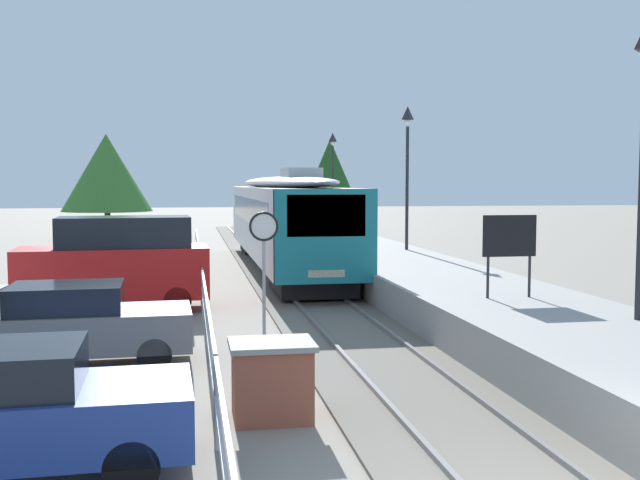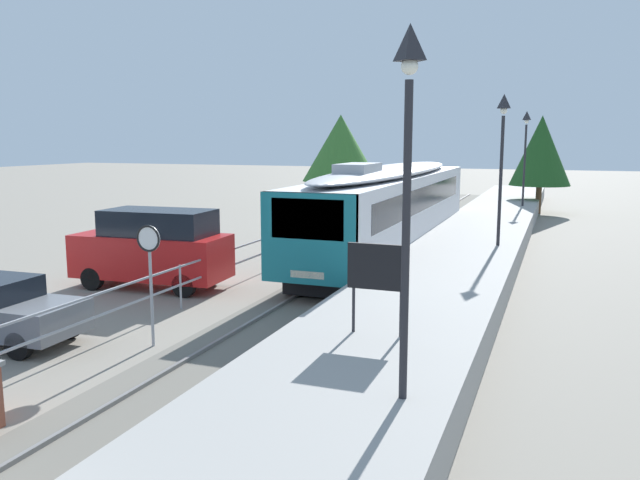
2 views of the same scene
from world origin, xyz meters
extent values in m
plane|color=gray|center=(-3.00, 22.00, 0.00)|extent=(160.00, 160.00, 0.00)
cube|color=#6B665B|center=(0.00, 22.00, 0.03)|extent=(3.20, 60.00, 0.06)
cube|color=slate|center=(-0.72, 22.00, 0.10)|extent=(0.08, 60.00, 0.08)
cube|color=slate|center=(0.72, 22.00, 0.10)|extent=(0.08, 60.00, 0.08)
cube|color=silver|center=(0.00, 22.52, 1.96)|extent=(2.80, 18.53, 2.55)
cube|color=#19757F|center=(0.00, 13.36, 1.96)|extent=(2.80, 0.24, 2.55)
cube|color=black|center=(0.00, 13.28, 2.53)|extent=(2.13, 0.08, 1.12)
cube|color=black|center=(0.00, 22.52, 2.37)|extent=(2.82, 15.56, 0.92)
ellipsoid|color=#A8AAAF|center=(0.00, 22.52, 3.42)|extent=(2.69, 17.78, 0.44)
cube|color=#A8AAAF|center=(0.00, 17.89, 3.70)|extent=(1.10, 2.20, 0.36)
cube|color=#EAE5C6|center=(0.00, 13.29, 0.97)|extent=(1.00, 0.10, 0.20)
cube|color=black|center=(0.00, 15.66, 0.42)|extent=(2.24, 3.20, 0.55)
cube|color=black|center=(0.00, 29.38, 0.42)|extent=(2.24, 3.20, 0.55)
cube|color=#999691|center=(3.25, 22.00, 0.45)|extent=(3.90, 60.00, 0.90)
cylinder|color=#232328|center=(4.44, 5.96, 3.20)|extent=(0.12, 0.12, 4.60)
pyramid|color=#232328|center=(4.44, 5.96, 6.00)|extent=(0.34, 0.34, 0.50)
sphere|color=silver|center=(4.44, 5.96, 5.68)|extent=(0.24, 0.24, 0.24)
cylinder|color=#232328|center=(4.44, 20.70, 3.20)|extent=(0.12, 0.12, 4.60)
pyramid|color=#232328|center=(4.44, 20.70, 6.00)|extent=(0.34, 0.34, 0.50)
sphere|color=silver|center=(4.44, 20.70, 5.68)|extent=(0.24, 0.24, 0.24)
cylinder|color=#232328|center=(4.44, 35.45, 3.20)|extent=(0.12, 0.12, 4.60)
pyramid|color=#232328|center=(4.44, 35.45, 6.00)|extent=(0.34, 0.34, 0.50)
sphere|color=silver|center=(4.44, 35.45, 5.68)|extent=(0.24, 0.24, 0.24)
cylinder|color=#232328|center=(2.74, 8.86, 1.35)|extent=(0.06, 0.06, 0.90)
cylinder|color=#232328|center=(3.70, 8.86, 1.35)|extent=(0.06, 0.06, 0.90)
cube|color=black|center=(3.22, 8.86, 2.25)|extent=(1.20, 0.08, 0.90)
cylinder|color=#9EA0A5|center=(-2.10, 8.98, 1.10)|extent=(0.07, 0.07, 2.20)
cylinder|color=white|center=(-2.10, 8.96, 2.50)|extent=(0.60, 0.03, 0.60)
torus|color=black|center=(-2.10, 8.94, 2.50)|extent=(0.61, 0.05, 0.61)
cube|color=#9EA0A5|center=(-3.30, 12.00, 1.20)|extent=(0.05, 36.00, 0.05)
cube|color=#9EA0A5|center=(-3.30, 12.00, 0.69)|extent=(0.05, 36.00, 0.05)
cylinder|color=#9EA0A5|center=(-3.30, 12.00, 0.62)|extent=(0.06, 0.06, 1.25)
cylinder|color=#9EA0A5|center=(-3.30, 21.00, 0.62)|extent=(0.06, 0.06, 1.25)
cylinder|color=#9EA0A5|center=(-3.30, 30.00, 0.62)|extent=(0.06, 0.06, 1.25)
cylinder|color=black|center=(-4.31, 8.75, 0.31)|extent=(0.63, 0.22, 0.62)
cylinder|color=black|center=(-4.25, 7.19, 0.31)|extent=(0.63, 0.22, 0.62)
cube|color=red|center=(-5.60, 13.93, 1.04)|extent=(5.00, 2.22, 1.35)
cube|color=black|center=(-5.30, 13.95, 2.11)|extent=(3.49, 1.90, 0.80)
cylinder|color=black|center=(-7.17, 12.99, 0.36)|extent=(0.73, 0.28, 0.72)
cylinder|color=black|center=(-7.26, 14.69, 0.36)|extent=(0.73, 0.28, 0.72)
cylinder|color=black|center=(-3.94, 13.17, 0.36)|extent=(0.73, 0.28, 0.72)
cylinder|color=black|center=(-4.03, 14.88, 0.36)|extent=(0.73, 0.28, 0.72)
cylinder|color=brown|center=(5.14, 40.06, 0.90)|extent=(0.36, 0.36, 1.79)
cone|color=#1E4C1E|center=(5.14, 40.06, 3.98)|extent=(3.76, 3.76, 4.37)
cylinder|color=brown|center=(-8.59, 41.29, 0.84)|extent=(0.36, 0.36, 1.68)
cone|color=#38702D|center=(-8.59, 41.29, 4.06)|extent=(5.52, 5.52, 4.75)
camera|label=1|loc=(-3.60, -6.33, 3.37)|focal=42.00mm
camera|label=2|loc=(6.47, -2.93, 4.69)|focal=36.04mm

